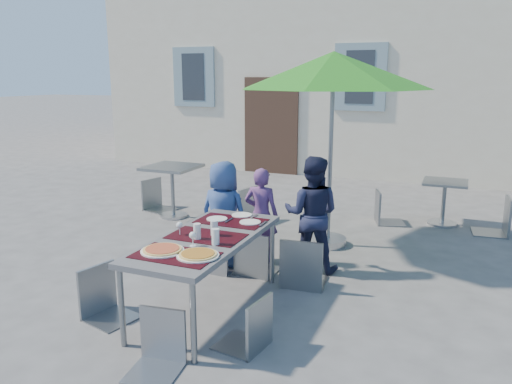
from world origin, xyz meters
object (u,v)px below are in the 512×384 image
at_px(bg_chair_l_1, 385,188).
at_px(bg_chair_l_0, 155,176).
at_px(chair_4, 250,292).
at_px(patio_umbrella, 333,72).
at_px(chair_3, 102,262).
at_px(chair_2, 304,232).
at_px(pizza_near_right, 198,255).
at_px(bg_chair_r_0, 243,183).
at_px(bg_chair_r_1, 502,193).
at_px(child_0, 224,214).
at_px(dining_table, 206,242).
at_px(pizza_near_left, 162,250).
at_px(child_1, 261,215).
at_px(chair_0, 214,222).
at_px(chair_1, 255,227).
at_px(chair_5, 156,308).
at_px(cafe_table_0, 172,180).
at_px(child_2, 312,214).
at_px(cafe_table_1, 444,197).

bearing_deg(bg_chair_l_1, bg_chair_l_0, -169.82).
bearing_deg(bg_chair_l_1, chair_4, -96.34).
bearing_deg(bg_chair_l_1, patio_umbrella, -111.90).
bearing_deg(chair_4, chair_3, 179.99).
relative_size(chair_2, chair_4, 1.19).
xyz_separation_m(pizza_near_right, bg_chair_r_0, (-1.13, 3.46, -0.17)).
bearing_deg(bg_chair_r_1, child_0, -140.32).
height_order(chair_4, bg_chair_l_0, bg_chair_l_0).
bearing_deg(bg_chair_r_0, chair_2, -51.86).
relative_size(pizza_near_right, bg_chair_l_0, 0.36).
height_order(dining_table, patio_umbrella, patio_umbrella).
height_order(pizza_near_left, bg_chair_r_1, bg_chair_r_1).
xyz_separation_m(child_1, chair_0, (-0.37, -0.54, 0.02)).
bearing_deg(pizza_near_right, chair_1, 94.37).
bearing_deg(patio_umbrella, child_0, -129.15).
distance_m(chair_5, patio_umbrella, 3.82).
bearing_deg(dining_table, cafe_table_0, 127.33).
distance_m(pizza_near_left, chair_3, 0.73).
height_order(child_2, chair_5, child_2).
distance_m(chair_1, patio_umbrella, 2.22).
bearing_deg(chair_1, bg_chair_r_1, 45.80).
relative_size(bg_chair_r_0, cafe_table_1, 1.50).
height_order(chair_3, chair_5, chair_3).
distance_m(dining_table, patio_umbrella, 2.88).
xyz_separation_m(pizza_near_right, cafe_table_1, (1.78, 4.44, -0.33)).
bearing_deg(pizza_near_right, child_2, 77.36).
bearing_deg(child_0, pizza_near_left, 101.56).
distance_m(chair_1, chair_4, 1.61).
xyz_separation_m(pizza_near_right, chair_2, (0.49, 1.39, -0.15)).
bearing_deg(pizza_near_right, dining_table, 110.86).
xyz_separation_m(child_2, bg_chair_l_1, (0.50, 2.27, -0.12)).
bearing_deg(chair_3, cafe_table_1, 57.63).
bearing_deg(cafe_table_1, bg_chair_l_1, -163.25).
height_order(pizza_near_left, chair_5, chair_5).
bearing_deg(child_2, child_0, 6.91).
distance_m(chair_2, chair_3, 2.05).
distance_m(pizza_near_right, child_2, 1.96).
bearing_deg(bg_chair_l_1, chair_1, -111.37).
bearing_deg(chair_3, bg_chair_l_1, 64.82).
distance_m(dining_table, chair_1, 1.01).
bearing_deg(chair_3, chair_4, -0.01).
distance_m(pizza_near_right, chair_1, 1.52).
height_order(dining_table, bg_chair_l_1, bg_chair_l_1).
bearing_deg(chair_1, patio_umbrella, 69.18).
xyz_separation_m(child_0, cafe_table_0, (-1.69, 1.57, -0.03)).
xyz_separation_m(dining_table, child_0, (-0.38, 1.14, -0.06)).
relative_size(chair_4, cafe_table_0, 1.04).
bearing_deg(child_2, chair_3, 45.00).
bearing_deg(dining_table, chair_0, 113.41).
bearing_deg(patio_umbrella, pizza_near_left, -104.39).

